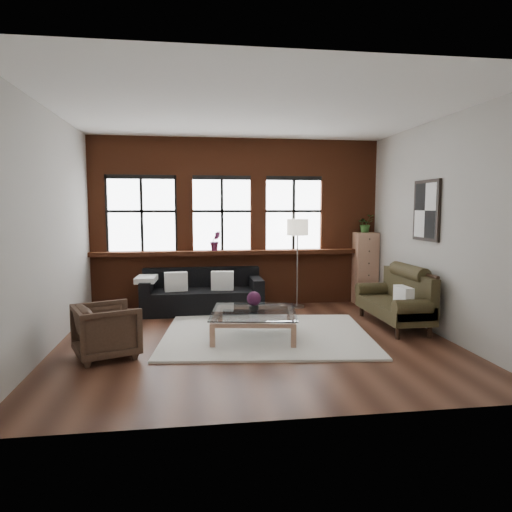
{
  "coord_description": "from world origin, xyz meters",
  "views": [
    {
      "loc": [
        -0.88,
        -6.33,
        1.89
      ],
      "look_at": [
        0.1,
        0.6,
        1.15
      ],
      "focal_mm": 32.0,
      "sensor_mm": 36.0,
      "label": 1
    }
  ],
  "objects": [
    {
      "name": "sill_ledge",
      "position": [
        0.0,
        2.35,
        1.04
      ],
      "size": [
        5.5,
        0.3,
        0.08
      ],
      "primitive_type": "cube",
      "color": "maroon",
      "rests_on": "brick_backwall"
    },
    {
      "name": "wall_right",
      "position": [
        2.75,
        0.0,
        1.6
      ],
      "size": [
        0.0,
        5.0,
        5.0
      ],
      "primitive_type": "plane",
      "rotation": [
        1.57,
        0.0,
        -1.57
      ],
      "color": "#ABA89F",
      "rests_on": "ground"
    },
    {
      "name": "potted_plant_top",
      "position": [
        2.51,
        2.26,
        1.58
      ],
      "size": [
        0.36,
        0.33,
        0.35
      ],
      "primitive_type": "imported",
      "rotation": [
        0.0,
        0.0,
        0.19
      ],
      "color": "#2D5923",
      "rests_on": "drawer_chest"
    },
    {
      "name": "vintage_settee",
      "position": [
        2.3,
        0.47,
        0.45
      ],
      "size": [
        0.75,
        1.68,
        0.89
      ],
      "primitive_type": null,
      "color": "#312A16",
      "rests_on": "floor"
    },
    {
      "name": "shag_rug",
      "position": [
        0.19,
        0.18,
        0.02
      ],
      "size": [
        3.25,
        2.68,
        0.03
      ],
      "primitive_type": "cube",
      "rotation": [
        0.0,
        0.0,
        -0.11
      ],
      "color": "beige",
      "rests_on": "floor"
    },
    {
      "name": "window_right",
      "position": [
        1.1,
        2.45,
        1.75
      ],
      "size": [
        1.38,
        0.1,
        1.5
      ],
      "primitive_type": null,
      "color": "black",
      "rests_on": "brick_backwall"
    },
    {
      "name": "brick_backwall",
      "position": [
        0.0,
        2.44,
        1.6
      ],
      "size": [
        5.5,
        0.12,
        3.2
      ],
      "primitive_type": null,
      "color": "maroon",
      "rests_on": "floor"
    },
    {
      "name": "coffee_table",
      "position": [
        0.0,
        0.11,
        0.19
      ],
      "size": [
        1.39,
        1.39,
        0.4
      ],
      "primitive_type": null,
      "rotation": [
        0.0,
        0.0,
        -0.16
      ],
      "color": "#A47459",
      "rests_on": "shag_rug"
    },
    {
      "name": "ceiling",
      "position": [
        0.0,
        0.0,
        3.2
      ],
      "size": [
        5.5,
        5.5,
        0.0
      ],
      "primitive_type": "plane",
      "rotation": [
        3.14,
        0.0,
        0.0
      ],
      "color": "white",
      "rests_on": "ground"
    },
    {
      "name": "floor",
      "position": [
        0.0,
        0.0,
        0.0
      ],
      "size": [
        5.5,
        5.5,
        0.0
      ],
      "primitive_type": "plane",
      "color": "#3F2217",
      "rests_on": "ground"
    },
    {
      "name": "pillow_a",
      "position": [
        -1.17,
        1.8,
        0.58
      ],
      "size": [
        0.42,
        0.2,
        0.34
      ],
      "primitive_type": "cube",
      "rotation": [
        0.0,
        0.0,
        0.15
      ],
      "color": "white",
      "rests_on": "dark_sofa"
    },
    {
      "name": "window_left",
      "position": [
        -1.8,
        2.45,
        1.75
      ],
      "size": [
        1.38,
        0.1,
        1.5
      ],
      "primitive_type": null,
      "color": "black",
      "rests_on": "brick_backwall"
    },
    {
      "name": "window_mid",
      "position": [
        -0.3,
        2.45,
        1.75
      ],
      "size": [
        1.38,
        0.1,
        1.5
      ],
      "primitive_type": null,
      "color": "black",
      "rests_on": "brick_backwall"
    },
    {
      "name": "dark_sofa",
      "position": [
        -0.71,
        1.9,
        0.39
      ],
      "size": [
        2.17,
        0.88,
        0.78
      ],
      "primitive_type": null,
      "color": "black",
      "rests_on": "floor"
    },
    {
      "name": "sill_plant",
      "position": [
        -0.44,
        2.32,
        1.27
      ],
      "size": [
        0.24,
        0.21,
        0.37
      ],
      "primitive_type": "imported",
      "rotation": [
        0.0,
        0.0,
        0.23
      ],
      "color": "#4D1A3C",
      "rests_on": "sill_ledge"
    },
    {
      "name": "wall_left",
      "position": [
        -2.75,
        0.0,
        1.6
      ],
      "size": [
        0.0,
        5.0,
        5.0
      ],
      "primitive_type": "plane",
      "rotation": [
        1.57,
        0.0,
        1.57
      ],
      "color": "#ABA89F",
      "rests_on": "ground"
    },
    {
      "name": "drawer_chest",
      "position": [
        2.51,
        2.26,
        0.7
      ],
      "size": [
        0.43,
        0.43,
        1.41
      ],
      "primitive_type": "cube",
      "color": "#A47459",
      "rests_on": "floor"
    },
    {
      "name": "flowers",
      "position": [
        0.0,
        0.11,
        0.58
      ],
      "size": [
        0.21,
        0.21,
        0.21
      ],
      "primitive_type": "sphere",
      "color": "#4D1A3C",
      "rests_on": "vase"
    },
    {
      "name": "armchair",
      "position": [
        -1.97,
        -0.49,
        0.34
      ],
      "size": [
        0.98,
        0.96,
        0.68
      ],
      "primitive_type": "imported",
      "rotation": [
        0.0,
        0.0,
        1.97
      ],
      "color": "#38271C",
      "rests_on": "floor"
    },
    {
      "name": "wall_poster",
      "position": [
        2.72,
        0.3,
        1.85
      ],
      "size": [
        0.05,
        0.74,
        0.94
      ],
      "primitive_type": null,
      "color": "black",
      "rests_on": "wall_right"
    },
    {
      "name": "floor_lamp",
      "position": [
        1.09,
        2.04,
        0.91
      ],
      "size": [
        0.4,
        0.4,
        1.83
      ],
      "primitive_type": null,
      "color": "#A5A5A8",
      "rests_on": "floor"
    },
    {
      "name": "wall_back",
      "position": [
        0.0,
        2.5,
        1.6
      ],
      "size": [
        5.5,
        0.0,
        5.5
      ],
      "primitive_type": "plane",
      "rotation": [
        1.57,
        0.0,
        0.0
      ],
      "color": "#ABA89F",
      "rests_on": "ground"
    },
    {
      "name": "pillow_b",
      "position": [
        -0.34,
        1.8,
        0.58
      ],
      "size": [
        0.42,
        0.2,
        0.34
      ],
      "primitive_type": "cube",
      "rotation": [
        0.0,
        0.0,
        -0.15
      ],
      "color": "white",
      "rests_on": "dark_sofa"
    },
    {
      "name": "wall_front",
      "position": [
        0.0,
        -2.5,
        1.6
      ],
      "size": [
        5.5,
        0.0,
        5.5
      ],
      "primitive_type": "plane",
      "rotation": [
        -1.57,
        0.0,
        0.0
      ],
      "color": "#ABA89F",
      "rests_on": "ground"
    },
    {
      "name": "pillow_settee",
      "position": [
        2.22,
        -0.05,
        0.56
      ],
      "size": [
        0.16,
        0.39,
        0.34
      ],
      "primitive_type": "cube",
      "rotation": [
        0.0,
        0.0,
        0.05
      ],
      "color": "white",
      "rests_on": "vintage_settee"
    },
    {
      "name": "vase",
      "position": [
        0.0,
        0.11,
        0.47
      ],
      "size": [
        0.16,
        0.16,
        0.15
      ],
      "primitive_type": "imported",
      "rotation": [
        0.0,
        0.0,
        0.14
      ],
      "color": "#B2B2B2",
      "rests_on": "coffee_table"
    }
  ]
}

